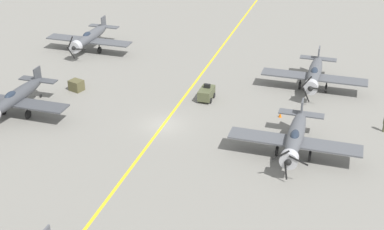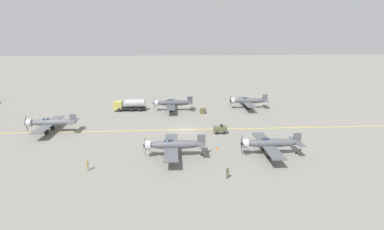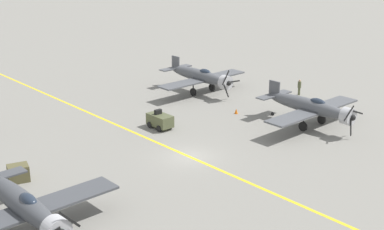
{
  "view_description": "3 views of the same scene",
  "coord_description": "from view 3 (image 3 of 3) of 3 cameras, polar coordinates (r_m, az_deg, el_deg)",
  "views": [
    {
      "loc": [
        -17.02,
        45.29,
        25.97
      ],
      "look_at": [
        -3.6,
        1.67,
        2.5
      ],
      "focal_mm": 50.0,
      "sensor_mm": 36.0,
      "label": 1
    },
    {
      "loc": [
        -58.49,
        1.96,
        19.48
      ],
      "look_at": [
        -1.18,
        -1.55,
        3.46
      ],
      "focal_mm": 28.0,
      "sensor_mm": 36.0,
      "label": 2
    },
    {
      "loc": [
        27.28,
        30.7,
        17.38
      ],
      "look_at": [
        0.47,
        0.89,
        3.98
      ],
      "focal_mm": 50.0,
      "sensor_mm": 36.0,
      "label": 3
    }
  ],
  "objects": [
    {
      "name": "ground_plane",
      "position": [
        44.6,
        -0.31,
        -4.46
      ],
      "size": [
        400.0,
        400.0,
        0.0
      ],
      "primitive_type": "plane",
      "color": "gray"
    },
    {
      "name": "taxiway_stripe",
      "position": [
        44.6,
        -0.31,
        -4.46
      ],
      "size": [
        0.3,
        160.0,
        0.01
      ],
      "primitive_type": "cube",
      "color": "yellow",
      "rests_on": "ground"
    },
    {
      "name": "airplane_mid_right",
      "position": [
        34.24,
        -17.52,
        -9.12
      ],
      "size": [
        12.0,
        9.98,
        3.65
      ],
      "rotation": [
        0.0,
        0.0,
        0.09
      ],
      "color": "#43464B",
      "rests_on": "ground"
    },
    {
      "name": "airplane_mid_left",
      "position": [
        52.14,
        12.54,
        0.88
      ],
      "size": [
        12.0,
        9.98,
        3.65
      ],
      "rotation": [
        0.0,
        0.0,
        0.31
      ],
      "color": "#525459",
      "rests_on": "ground"
    },
    {
      "name": "airplane_near_left",
      "position": [
        62.21,
        0.94,
        4.17
      ],
      "size": [
        12.0,
        9.98,
        3.65
      ],
      "rotation": [
        0.0,
        0.0,
        0.21
      ],
      "color": "#515459",
      "rests_on": "ground"
    },
    {
      "name": "tow_tractor",
      "position": [
        50.95,
        -3.44,
        -0.56
      ],
      "size": [
        1.57,
        2.6,
        1.79
      ],
      "color": "#515638",
      "rests_on": "ground"
    },
    {
      "name": "ground_crew_walking",
      "position": [
        62.8,
        11.38,
        2.99
      ],
      "size": [
        0.4,
        0.4,
        1.84
      ],
      "color": "#515638",
      "rests_on": "ground"
    },
    {
      "name": "supply_crate_by_tanker",
      "position": [
        42.15,
        -18.03,
        -5.92
      ],
      "size": [
        1.79,
        1.62,
        1.25
      ],
      "primitive_type": "cube",
      "rotation": [
        0.0,
        0.0,
        -0.28
      ],
      "color": "brown",
      "rests_on": "ground"
    },
    {
      "name": "traffic_cone",
      "position": [
        55.37,
        4.74,
        0.41
      ],
      "size": [
        0.36,
        0.36,
        0.55
      ],
      "primitive_type": "cone",
      "color": "orange",
      "rests_on": "ground"
    }
  ]
}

